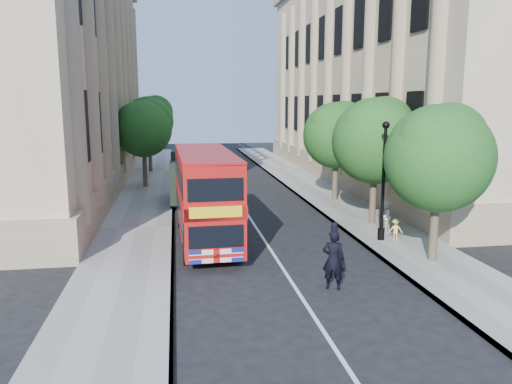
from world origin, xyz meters
name	(u,v)px	position (x,y,z in m)	size (l,w,h in m)	color
ground	(305,303)	(0.00, 0.00, 0.00)	(120.00, 120.00, 0.00)	black
pavement_right	(363,219)	(5.75, 10.00, 0.06)	(3.50, 80.00, 0.12)	gray
pavement_left	(137,228)	(-5.75, 10.00, 0.06)	(3.50, 80.00, 0.12)	gray
building_right	(400,64)	(13.80, 24.00, 9.00)	(12.00, 38.00, 18.00)	tan
building_left	(28,59)	(-13.80, 24.00, 9.00)	(12.00, 38.00, 18.00)	tan
tree_right_near	(440,152)	(5.84, 3.03, 4.25)	(4.00, 4.00, 6.08)	#473828
tree_right_mid	(376,136)	(5.84, 9.03, 4.45)	(4.20, 4.20, 6.37)	#473828
tree_right_far	(337,132)	(5.84, 15.03, 4.31)	(4.00, 4.00, 6.15)	#473828
tree_left_far	(144,125)	(-5.96, 22.03, 4.44)	(4.00, 4.00, 6.30)	#473828
tree_left_back	(149,118)	(-5.96, 30.03, 4.71)	(4.20, 4.20, 6.65)	#473828
lamp_post	(383,186)	(5.00, 6.00, 2.51)	(0.32, 0.32, 5.16)	black
double_decker_bus	(205,194)	(-2.58, 7.30, 2.17)	(2.51, 8.56, 3.92)	#A40D0B
box_van	(191,177)	(-2.91, 16.27, 1.57)	(2.55, 5.71, 3.20)	black
police_constable	(333,260)	(1.20, 1.00, 1.00)	(0.73, 0.48, 2.00)	black
woman_pedestrian	(384,216)	(5.66, 7.21, 0.86)	(0.72, 0.56, 1.48)	white
child_a	(384,220)	(5.75, 7.40, 0.65)	(0.63, 0.26, 1.07)	#C26222
child_b	(395,230)	(5.57, 5.80, 0.60)	(0.62, 0.36, 0.96)	#F0CC52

